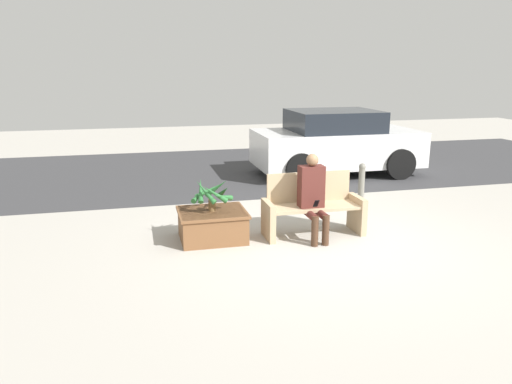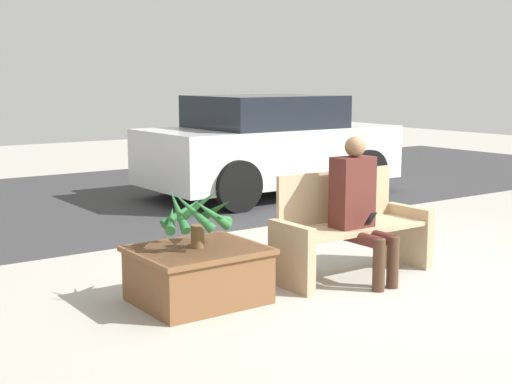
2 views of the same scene
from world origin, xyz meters
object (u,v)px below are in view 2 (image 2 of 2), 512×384
object	(u,v)px
parked_car	(268,146)
bench	(350,229)
person_seated	(359,204)
planter_box	(198,272)
bollard_post	(348,192)
potted_plant	(197,214)

from	to	relation	value
parked_car	bench	bearing A→B (deg)	-116.99
bench	person_seated	world-z (taller)	person_seated
bench	parked_car	xyz separation A→B (m)	(2.04, 4.00, 0.33)
bench	person_seated	bearing A→B (deg)	-110.15
planter_box	parked_car	world-z (taller)	parked_car
parked_car	bollard_post	size ratio (longest dim) A/B	5.65
bench	potted_plant	world-z (taller)	potted_plant
person_seated	planter_box	size ratio (longest dim) A/B	1.28
parked_car	bollard_post	xyz separation A→B (m)	(-0.34, -2.15, -0.39)
potted_plant	bollard_post	distance (m)	3.69
person_seated	parked_car	distance (m)	4.69
planter_box	bollard_post	xyz separation A→B (m)	(3.23, 1.75, 0.12)
planter_box	bollard_post	distance (m)	3.67
planter_box	parked_car	bearing A→B (deg)	47.58
bench	potted_plant	size ratio (longest dim) A/B	2.38
bench	potted_plant	xyz separation A→B (m)	(-1.53, 0.11, 0.29)
bench	person_seated	distance (m)	0.33
planter_box	bollard_post	size ratio (longest dim) A/B	1.47
planter_box	potted_plant	size ratio (longest dim) A/B	1.56
bollard_post	planter_box	bearing A→B (deg)	-151.48
bench	parked_car	world-z (taller)	parked_car
bollard_post	bench	bearing A→B (deg)	-132.50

